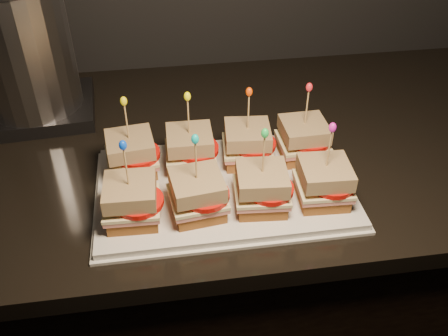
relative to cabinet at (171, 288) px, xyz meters
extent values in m
cube|color=black|center=(0.00, 0.00, 0.00)|extent=(2.24, 0.68, 0.84)
cube|color=black|center=(0.00, 0.00, 0.44)|extent=(2.28, 0.72, 0.04)
cube|color=silver|center=(0.12, -0.16, 0.46)|extent=(0.45, 0.28, 0.02)
cube|color=silver|center=(0.12, -0.16, 0.46)|extent=(0.46, 0.29, 0.01)
cube|color=brown|center=(-0.05, -0.10, 0.48)|extent=(0.09, 0.09, 0.02)
cube|color=#CD7468|center=(-0.05, -0.10, 0.50)|extent=(0.10, 0.09, 0.01)
cube|color=beige|center=(-0.05, -0.10, 0.51)|extent=(0.10, 0.10, 0.01)
cylinder|color=red|center=(-0.03, -0.10, 0.51)|extent=(0.08, 0.08, 0.01)
cube|color=brown|center=(-0.05, -0.10, 0.53)|extent=(0.09, 0.09, 0.03)
cylinder|color=tan|center=(-0.05, -0.10, 0.58)|extent=(0.00, 0.00, 0.09)
ellipsoid|color=yellow|center=(-0.05, -0.10, 0.62)|extent=(0.01, 0.01, 0.02)
cube|color=brown|center=(0.06, -0.10, 0.48)|extent=(0.08, 0.08, 0.02)
cube|color=#CD7468|center=(0.06, -0.10, 0.50)|extent=(0.09, 0.09, 0.01)
cube|color=beige|center=(0.06, -0.10, 0.51)|extent=(0.09, 0.09, 0.01)
cylinder|color=red|center=(0.07, -0.10, 0.51)|extent=(0.08, 0.08, 0.01)
cube|color=brown|center=(0.06, -0.10, 0.53)|extent=(0.08, 0.08, 0.03)
cylinder|color=tan|center=(0.06, -0.10, 0.58)|extent=(0.00, 0.00, 0.09)
ellipsoid|color=#F6F30A|center=(0.06, -0.10, 0.62)|extent=(0.01, 0.01, 0.02)
cube|color=brown|center=(0.17, -0.10, 0.48)|extent=(0.09, 0.09, 0.02)
cube|color=#CD7468|center=(0.17, -0.10, 0.50)|extent=(0.10, 0.09, 0.01)
cube|color=beige|center=(0.17, -0.10, 0.51)|extent=(0.10, 0.09, 0.01)
cylinder|color=red|center=(0.18, -0.10, 0.51)|extent=(0.08, 0.08, 0.01)
cube|color=brown|center=(0.17, -0.10, 0.53)|extent=(0.09, 0.09, 0.03)
cylinder|color=tan|center=(0.17, -0.10, 0.58)|extent=(0.00, 0.00, 0.09)
ellipsoid|color=#EA4003|center=(0.17, -0.10, 0.62)|extent=(0.01, 0.01, 0.02)
cube|color=brown|center=(0.28, -0.10, 0.48)|extent=(0.08, 0.08, 0.02)
cube|color=#CD7468|center=(0.28, -0.10, 0.50)|extent=(0.09, 0.09, 0.01)
cube|color=beige|center=(0.28, -0.10, 0.51)|extent=(0.09, 0.09, 0.01)
cylinder|color=red|center=(0.29, -0.10, 0.51)|extent=(0.08, 0.08, 0.01)
cube|color=brown|center=(0.28, -0.10, 0.53)|extent=(0.08, 0.08, 0.03)
cylinder|color=tan|center=(0.28, -0.10, 0.58)|extent=(0.00, 0.00, 0.09)
ellipsoid|color=red|center=(0.28, -0.10, 0.62)|extent=(0.01, 0.01, 0.02)
cube|color=brown|center=(-0.05, -0.23, 0.48)|extent=(0.08, 0.08, 0.02)
cube|color=#CD7468|center=(-0.05, -0.23, 0.50)|extent=(0.09, 0.09, 0.01)
cube|color=beige|center=(-0.05, -0.23, 0.51)|extent=(0.09, 0.09, 0.01)
cylinder|color=red|center=(-0.03, -0.23, 0.51)|extent=(0.08, 0.08, 0.01)
cube|color=brown|center=(-0.05, -0.23, 0.53)|extent=(0.08, 0.08, 0.03)
cylinder|color=tan|center=(-0.05, -0.23, 0.58)|extent=(0.00, 0.00, 0.09)
ellipsoid|color=blue|center=(-0.05, -0.23, 0.62)|extent=(0.01, 0.01, 0.02)
cube|color=brown|center=(0.06, -0.23, 0.48)|extent=(0.09, 0.09, 0.02)
cube|color=#CD7468|center=(0.06, -0.23, 0.50)|extent=(0.10, 0.10, 0.01)
cube|color=beige|center=(0.06, -0.23, 0.51)|extent=(0.10, 0.10, 0.01)
cylinder|color=red|center=(0.07, -0.23, 0.51)|extent=(0.08, 0.08, 0.01)
cube|color=brown|center=(0.06, -0.23, 0.53)|extent=(0.09, 0.09, 0.03)
cylinder|color=tan|center=(0.06, -0.23, 0.58)|extent=(0.00, 0.00, 0.09)
ellipsoid|color=#0AB9B4|center=(0.06, -0.23, 0.62)|extent=(0.01, 0.01, 0.02)
cube|color=brown|center=(0.17, -0.23, 0.48)|extent=(0.09, 0.09, 0.02)
cube|color=#CD7468|center=(0.17, -0.23, 0.50)|extent=(0.10, 0.09, 0.01)
cube|color=beige|center=(0.17, -0.23, 0.51)|extent=(0.10, 0.09, 0.01)
cylinder|color=red|center=(0.18, -0.23, 0.51)|extent=(0.08, 0.08, 0.01)
cube|color=brown|center=(0.17, -0.23, 0.53)|extent=(0.09, 0.09, 0.03)
cylinder|color=tan|center=(0.17, -0.23, 0.58)|extent=(0.00, 0.00, 0.09)
ellipsoid|color=green|center=(0.17, -0.23, 0.62)|extent=(0.01, 0.01, 0.02)
cube|color=brown|center=(0.28, -0.23, 0.48)|extent=(0.08, 0.08, 0.02)
cube|color=#CD7468|center=(0.28, -0.23, 0.50)|extent=(0.09, 0.09, 0.01)
cube|color=beige|center=(0.28, -0.23, 0.51)|extent=(0.09, 0.09, 0.01)
cylinder|color=red|center=(0.29, -0.23, 0.51)|extent=(0.08, 0.08, 0.01)
cube|color=brown|center=(0.28, -0.23, 0.53)|extent=(0.09, 0.09, 0.03)
cylinder|color=tan|center=(0.28, -0.23, 0.58)|extent=(0.00, 0.00, 0.09)
ellipsoid|color=#D01BA7|center=(0.28, -0.23, 0.62)|extent=(0.01, 0.01, 0.02)
cube|color=#262628|center=(-0.25, 0.16, 0.47)|extent=(0.25, 0.22, 0.03)
cylinder|color=silver|center=(-0.25, 0.16, 0.61)|extent=(0.20, 0.20, 0.26)
camera|label=1|loc=(0.01, -0.84, 1.05)|focal=40.00mm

